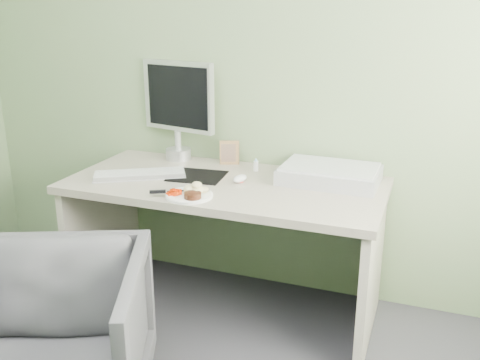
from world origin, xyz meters
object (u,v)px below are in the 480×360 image
(desk, at_px, (225,215))
(plate, at_px, (189,196))
(monitor, at_px, (178,105))
(desk_chair, at_px, (50,344))
(scanner, at_px, (330,175))

(desk, distance_m, plate, 0.33)
(monitor, height_order, desk_chair, monitor)
(plate, bearing_deg, desk_chair, -110.17)
(desk, xyz_separation_m, plate, (-0.07, -0.26, 0.19))
(scanner, bearing_deg, desk_chair, -124.07)
(monitor, bearing_deg, desk, -25.87)
(scanner, relative_size, desk_chair, 0.66)
(desk, height_order, plate, plate)
(monitor, relative_size, desk_chair, 0.75)
(monitor, bearing_deg, scanner, 3.23)
(desk, height_order, scanner, scanner)
(desk, bearing_deg, monitor, 142.31)
(scanner, distance_m, monitor, 0.96)
(scanner, relative_size, monitor, 0.87)
(plate, bearing_deg, scanner, 37.73)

